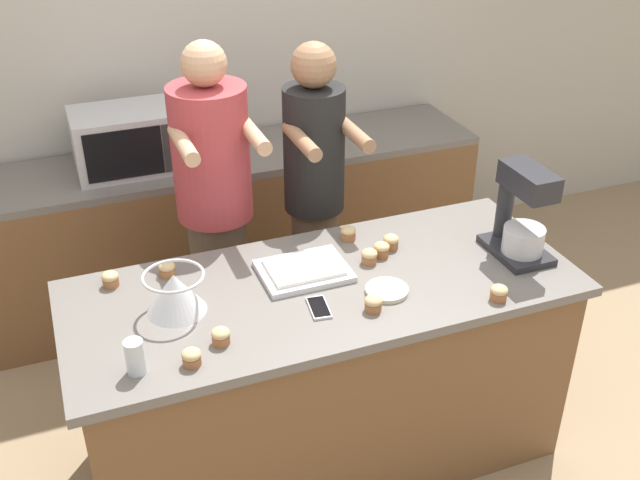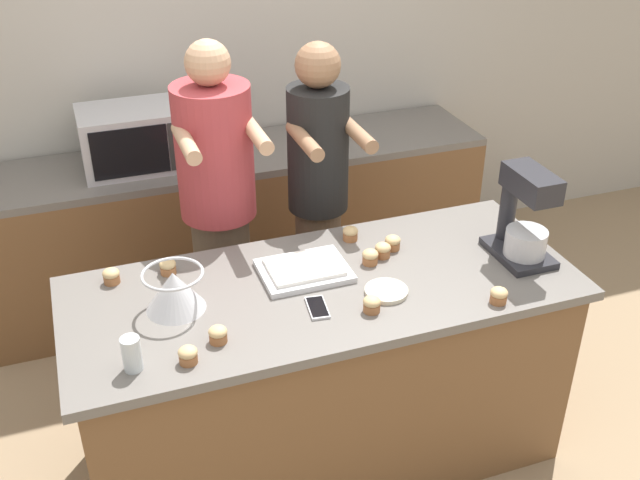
% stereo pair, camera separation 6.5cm
% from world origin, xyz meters
% --- Properties ---
extents(ground_plane, '(16.00, 16.00, 0.00)m').
position_xyz_m(ground_plane, '(0.00, 0.00, 0.00)').
color(ground_plane, '#937A5B').
extents(back_wall, '(10.00, 0.06, 2.70)m').
position_xyz_m(back_wall, '(0.00, 1.77, 1.35)').
color(back_wall, '#B2ADA3').
rests_on(back_wall, ground_plane).
extents(island_counter, '(2.02, 0.83, 0.91)m').
position_xyz_m(island_counter, '(0.00, 0.00, 0.45)').
color(island_counter, brown).
rests_on(island_counter, ground_plane).
extents(back_counter, '(2.80, 0.60, 0.89)m').
position_xyz_m(back_counter, '(0.00, 1.42, 0.44)').
color(back_counter, brown).
rests_on(back_counter, ground_plane).
extents(person_left, '(0.36, 0.51, 1.72)m').
position_xyz_m(person_left, '(-0.26, 0.70, 0.90)').
color(person_left, brown).
rests_on(person_left, ground_plane).
extents(person_right, '(0.31, 0.48, 1.66)m').
position_xyz_m(person_right, '(0.23, 0.70, 0.89)').
color(person_right, brown).
rests_on(person_right, ground_plane).
extents(stand_mixer, '(0.20, 0.30, 0.39)m').
position_xyz_m(stand_mixer, '(0.84, -0.07, 1.08)').
color(stand_mixer, '#232328').
rests_on(stand_mixer, island_counter).
extents(mixing_bowl, '(0.23, 0.23, 0.16)m').
position_xyz_m(mixing_bowl, '(-0.57, 0.04, 0.99)').
color(mixing_bowl, '#BCBCC1').
rests_on(mixing_bowl, island_counter).
extents(baking_tray, '(0.35, 0.27, 0.04)m').
position_xyz_m(baking_tray, '(-0.05, 0.10, 0.92)').
color(baking_tray, silver).
rests_on(baking_tray, island_counter).
extents(microwave_oven, '(0.55, 0.38, 0.32)m').
position_xyz_m(microwave_oven, '(-0.52, 1.42, 1.05)').
color(microwave_oven, '#B7B7BC').
rests_on(microwave_oven, back_counter).
extents(cell_phone, '(0.09, 0.15, 0.01)m').
position_xyz_m(cell_phone, '(-0.08, -0.15, 0.91)').
color(cell_phone, silver).
rests_on(cell_phone, island_counter).
extents(drinking_glass, '(0.07, 0.07, 0.13)m').
position_xyz_m(drinking_glass, '(-0.77, -0.26, 0.97)').
color(drinking_glass, silver).
rests_on(drinking_glass, island_counter).
extents(small_plate, '(0.17, 0.17, 0.02)m').
position_xyz_m(small_plate, '(0.21, -0.14, 0.91)').
color(small_plate, beige).
rests_on(small_plate, island_counter).
extents(cupcake_0, '(0.07, 0.07, 0.06)m').
position_xyz_m(cupcake_0, '(0.37, 0.16, 0.94)').
color(cupcake_0, '#9E6038').
rests_on(cupcake_0, island_counter).
extents(cupcake_1, '(0.07, 0.07, 0.06)m').
position_xyz_m(cupcake_1, '(0.30, 0.12, 0.94)').
color(cupcake_1, '#9E6038').
rests_on(cupcake_1, island_counter).
extents(cupcake_2, '(0.07, 0.07, 0.06)m').
position_xyz_m(cupcake_2, '(-0.47, -0.21, 0.94)').
color(cupcake_2, '#9E6038').
rests_on(cupcake_2, island_counter).
extents(cupcake_3, '(0.07, 0.07, 0.06)m').
position_xyz_m(cupcake_3, '(0.23, 0.29, 0.94)').
color(cupcake_3, '#9E6038').
rests_on(cupcake_3, island_counter).
extents(cupcake_4, '(0.07, 0.07, 0.06)m').
position_xyz_m(cupcake_4, '(0.11, -0.23, 0.94)').
color(cupcake_4, '#9E6038').
rests_on(cupcake_4, island_counter).
extents(cupcake_5, '(0.07, 0.07, 0.06)m').
position_xyz_m(cupcake_5, '(-0.78, 0.29, 0.94)').
color(cupcake_5, '#9E6038').
rests_on(cupcake_5, island_counter).
extents(cupcake_6, '(0.07, 0.07, 0.06)m').
position_xyz_m(cupcake_6, '(0.23, 0.08, 0.94)').
color(cupcake_6, '#9E6038').
rests_on(cupcake_6, island_counter).
extents(cupcake_7, '(0.07, 0.07, 0.06)m').
position_xyz_m(cupcake_7, '(-0.56, 0.29, 0.94)').
color(cupcake_7, '#9E6038').
rests_on(cupcake_7, island_counter).
extents(cupcake_8, '(0.07, 0.07, 0.06)m').
position_xyz_m(cupcake_8, '(-0.59, -0.29, 0.94)').
color(cupcake_8, '#9E6038').
rests_on(cupcake_8, island_counter).
extents(cupcake_9, '(0.07, 0.07, 0.06)m').
position_xyz_m(cupcake_9, '(0.58, -0.34, 0.94)').
color(cupcake_9, '#9E6038').
rests_on(cupcake_9, island_counter).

